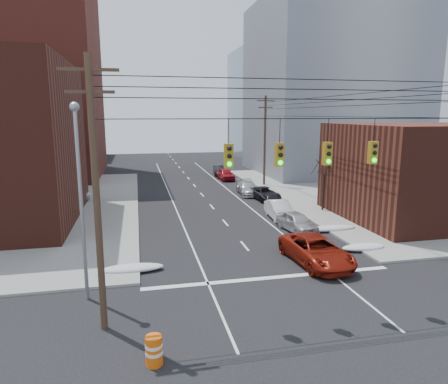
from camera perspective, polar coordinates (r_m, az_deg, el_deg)
name	(u,v)px	position (r m, az deg, el deg)	size (l,w,h in m)	color
ground	(325,343)	(17.10, 14.28, -20.21)	(160.00, 160.00, 0.00)	black
sidewalk_ne	(432,189)	(53.11, 27.57, 0.33)	(40.00, 40.00, 0.15)	gray
building_brick_tall	(4,67)	(63.63, -28.97, 15.31)	(24.00, 20.00, 30.00)	maroon
building_brick_far	(39,129)	(89.08, -24.98, 8.22)	(22.00, 18.00, 12.00)	#4E2017
building_office	(331,89)	(63.98, 15.00, 14.00)	(22.00, 20.00, 25.00)	gray
building_glass	(282,104)	(88.55, 8.29, 12.35)	(20.00, 18.00, 22.00)	gray
building_storefront	(437,172)	(38.48, 28.14, 2.59)	(16.00, 12.00, 8.00)	#4E2017
utility_pole_left	(96,192)	(16.32, -17.79, -0.06)	(2.20, 0.28, 11.00)	#473323
utility_pole_far	(265,139)	(49.51, 5.86, 7.50)	(2.20, 0.28, 11.00)	#473323
traffic_signals	(304,153)	(17.47, 11.33, 5.54)	(17.00, 0.42, 2.02)	black
street_light	(80,186)	(19.42, -19.89, 0.78)	(0.44, 0.44, 9.32)	gray
bare_tree	(323,187)	(37.41, 14.01, 0.76)	(2.09, 2.20, 4.93)	black
snow_nw	(132,268)	(23.58, -12.94, -10.56)	(3.50, 1.08, 0.42)	silver
snow_ne	(363,247)	(27.96, 19.29, -7.45)	(3.00, 1.08, 0.42)	silver
snow_east_far	(331,228)	(31.69, 15.06, -5.04)	(4.00, 1.08, 0.42)	silver
red_pickup	(316,250)	(24.64, 13.03, -8.14)	(2.67, 5.78, 1.61)	maroon
parked_car_a	(297,222)	(30.90, 10.39, -4.24)	(1.74, 4.31, 1.47)	#BABABF
parked_car_b	(280,210)	(34.33, 7.94, -2.58)	(1.62, 4.63, 1.53)	silver
parked_car_c	(265,193)	(41.88, 5.87, -0.21)	(2.17, 4.71, 1.31)	black
parked_car_d	(248,188)	(44.43, 3.44, 0.57)	(2.04, 5.01, 1.45)	#ABACB0
parked_car_e	(226,174)	(54.34, 0.23, 2.55)	(1.81, 4.49, 1.53)	maroon
parked_car_f	(219,170)	(58.83, -0.75, 3.14)	(1.49, 4.27, 1.41)	black
lot_car_a	(15,222)	(33.63, -27.64, -3.82)	(1.57, 4.50, 1.48)	silver
lot_car_b	(62,194)	(43.10, -22.08, -0.31)	(2.51, 5.44, 1.51)	#B6B6BB
lot_car_d	(23,198)	(43.18, -26.76, -0.74)	(1.67, 4.14, 1.41)	#AEAEB3
construction_barrel	(154,350)	(15.41, -9.98, -21.37)	(0.64, 0.64, 1.09)	#E5590C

